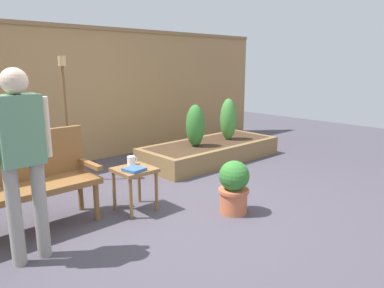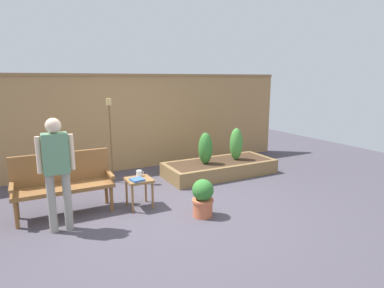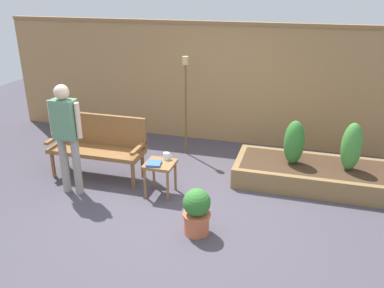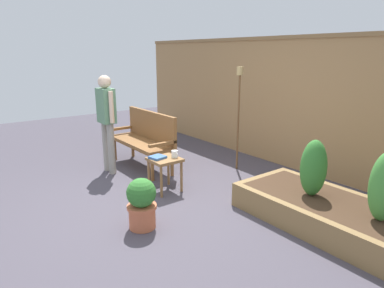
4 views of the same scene
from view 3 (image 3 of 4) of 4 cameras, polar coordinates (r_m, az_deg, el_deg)
The scene contains 12 objects.
ground_plane at distance 5.34m, azimuth -1.88°, elevation -9.25°, with size 14.00×14.00×0.00m, color #47424C.
fence_back at distance 7.27m, azimuth 4.37°, elevation 8.66°, with size 8.40×0.14×2.16m.
garden_bench at distance 6.18m, azimuth -13.15°, elevation 0.34°, with size 1.44×0.48×0.94m.
side_table at distance 5.53m, azimuth -4.58°, elevation -3.47°, with size 0.40×0.40×0.48m.
cup_on_table at distance 5.57m, azimuth -3.64°, elevation -1.74°, with size 0.13×0.09×0.10m.
book_on_table at distance 5.43m, azimuth -5.46°, elevation -2.80°, with size 0.19×0.20×0.03m, color #38609E.
potted_boxwood at distance 4.72m, azimuth 0.67°, elevation -9.53°, with size 0.33×0.33×0.58m.
raised_planter_bed at distance 6.17m, azimuth 17.49°, elevation -4.19°, with size 2.40×1.00×0.30m.
shrub_near_bench at distance 5.94m, azimuth 14.37°, elevation 0.21°, with size 0.29×0.29×0.66m.
shrub_far_corner at distance 5.98m, azimuth 21.80°, elevation -0.38°, with size 0.28×0.28×0.70m.
tiki_torch at distance 6.61m, azimuth -0.92°, elevation 7.90°, with size 0.10×0.10×1.68m.
person_by_bench at distance 5.61m, azimuth -17.53°, elevation 1.87°, with size 0.47×0.20×1.56m.
Camera 3 is at (1.43, -4.33, 2.78)m, focal length 37.35 mm.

